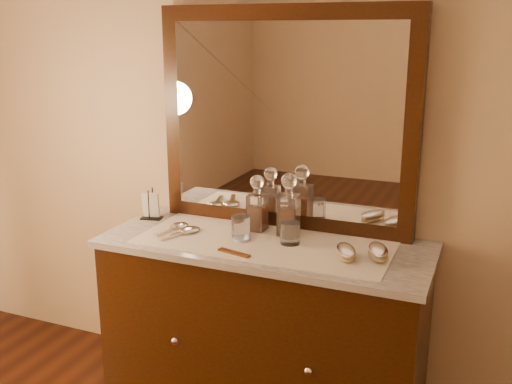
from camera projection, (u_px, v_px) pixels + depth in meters
dresser_cabinet at (264, 332)px, 2.67m from camera, size 1.40×0.55×0.82m
knob_left at (175, 341)px, 2.52m from camera, size 0.04×0.04×0.04m
knob_right at (308, 371)px, 2.30m from camera, size 0.04×0.04×0.04m
marble_top at (265, 245)px, 2.56m from camera, size 1.44×0.59×0.03m
mirror_frame at (285, 120)px, 2.64m from camera, size 1.20×0.08×1.00m
mirror_glass at (283, 121)px, 2.61m from camera, size 1.06×0.01×0.86m
lace_runner at (263, 243)px, 2.54m from camera, size 1.10×0.45×0.00m
pin_dish at (242, 239)px, 2.56m from camera, size 0.10×0.10×0.01m
comb at (234, 253)px, 2.41m from camera, size 0.15×0.06×0.01m
napkin_rack at (151, 207)px, 2.85m from camera, size 0.11×0.08×0.15m
decanter_left at (257, 209)px, 2.67m from camera, size 0.08×0.08×0.26m
decanter_right at (289, 211)px, 2.60m from camera, size 0.09×0.09×0.29m
brush_near at (346, 252)px, 2.36m from camera, size 0.13×0.18×0.05m
brush_far at (378, 252)px, 2.36m from camera, size 0.13×0.19×0.05m
hand_mirror_outer at (176, 227)px, 2.71m from camera, size 0.10×0.21×0.02m
hand_mirror_inner at (186, 231)px, 2.65m from camera, size 0.13×0.23×0.02m
tumblers at (265, 230)px, 2.55m from camera, size 0.32×0.09×0.09m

